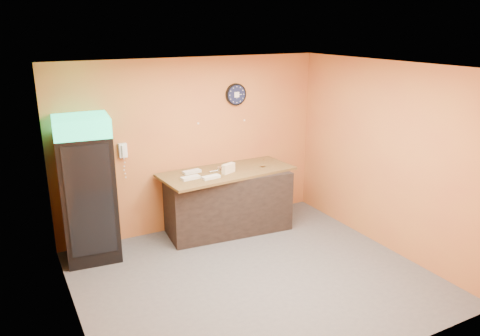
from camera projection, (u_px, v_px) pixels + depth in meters
floor at (253, 277)px, 6.34m from camera, size 4.50×4.50×0.00m
back_wall at (193, 145)px, 7.61m from camera, size 4.50×0.02×2.80m
left_wall at (68, 212)px, 4.91m from camera, size 0.02×4.00×2.80m
right_wall at (385, 157)px, 6.94m from camera, size 0.02×4.00×2.80m
ceiling at (255, 67)px, 5.51m from camera, size 4.50×4.00×0.02m
beverage_cooler at (89, 192)px, 6.59m from camera, size 0.81×0.81×2.09m
prep_counter at (227, 201)px, 7.68m from camera, size 2.05×1.06×0.99m
wall_clock at (236, 94)px, 7.71m from camera, size 0.36×0.06×0.36m
wall_phone at (123, 151)px, 7.02m from camera, size 0.12×0.10×0.22m
butcher_paper at (227, 172)px, 7.53m from camera, size 2.21×1.09×0.04m
sub_roll_stack at (228, 168)px, 7.38m from camera, size 0.25×0.16×0.15m
wrapped_sandwich_left at (190, 178)px, 7.10m from camera, size 0.31×0.15×0.04m
wrapped_sandwich_mid at (211, 177)px, 7.14m from camera, size 0.30×0.14×0.04m
wrapped_sandwich_right at (192, 172)px, 7.39m from camera, size 0.30×0.15×0.04m
kitchen_tool at (219, 169)px, 7.49m from camera, size 0.07×0.07×0.07m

